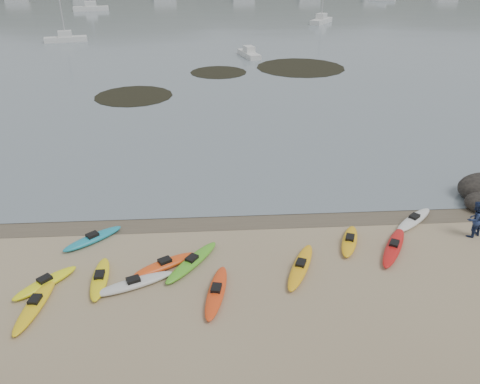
{
  "coord_description": "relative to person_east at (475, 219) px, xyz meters",
  "views": [
    {
      "loc": [
        -1.44,
        -21.91,
        12.86
      ],
      "look_at": [
        0.0,
        0.0,
        1.5
      ],
      "focal_mm": 35.0,
      "sensor_mm": 36.0,
      "label": 1
    }
  ],
  "objects": [
    {
      "name": "wet_sand",
      "position": [
        -11.54,
        2.37,
        -0.96
      ],
      "size": [
        60.0,
        60.0,
        0.0
      ],
      "primitive_type": "plane",
      "color": "brown",
      "rests_on": "ground"
    },
    {
      "name": "ground",
      "position": [
        -11.54,
        2.67,
        -0.97
      ],
      "size": [
        600.0,
        600.0,
        0.0
      ],
      "primitive_type": "plane",
      "color": "tan",
      "rests_on": "ground"
    },
    {
      "name": "person_east",
      "position": [
        0.0,
        0.0,
        0.0
      ],
      "size": [
        1.15,
        1.03,
        1.93
      ],
      "primitive_type": "imported",
      "rotation": [
        0.0,
        0.0,
        3.53
      ],
      "color": "navy",
      "rests_on": "ground"
    },
    {
      "name": "far_hills",
      "position": [
        27.83,
        196.64,
        -16.9
      ],
      "size": [
        550.0,
        135.0,
        80.0
      ],
      "color": "#384235",
      "rests_on": "ground"
    },
    {
      "name": "kelp_mats",
      "position": [
        -8.79,
        34.95,
        -0.94
      ],
      "size": [
        28.05,
        20.77,
        0.04
      ],
      "color": "black",
      "rests_on": "water"
    },
    {
      "name": "moored_boats",
      "position": [
        -9.21,
        89.27,
        -0.46
      ],
      "size": [
        85.84,
        82.21,
        1.14
      ],
      "color": "silver",
      "rests_on": "ground"
    },
    {
      "name": "kayaks",
      "position": [
        -13.08,
        -1.77,
        -0.8
      ],
      "size": [
        20.68,
        8.74,
        0.34
      ],
      "color": "yellow",
      "rests_on": "ground"
    }
  ]
}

